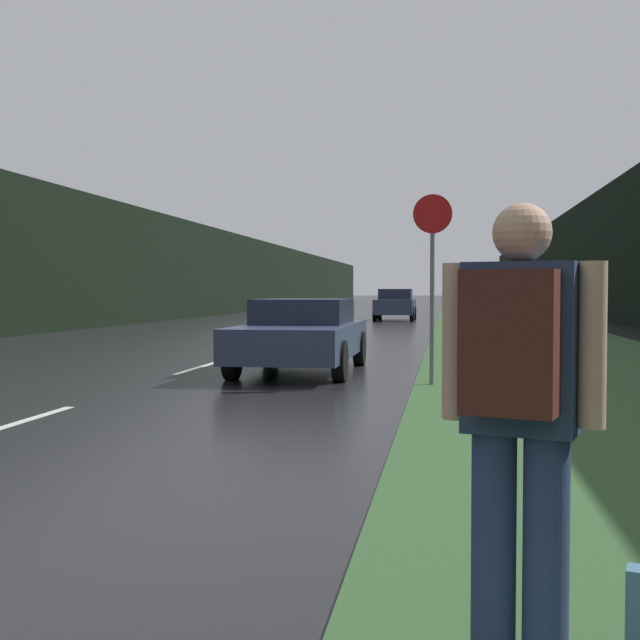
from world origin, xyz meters
name	(u,v)px	position (x,y,z in m)	size (l,w,h in m)	color
grass_verge	(499,322)	(7.21, 40.00, 0.01)	(6.00, 240.00, 0.02)	#33562D
lane_stripe_b	(5,427)	(0.00, 8.38, 0.00)	(0.12, 3.00, 0.01)	silver
lane_stripe_c	(201,367)	(0.00, 15.38, 0.00)	(0.12, 3.00, 0.01)	silver
lane_stripe_d	(277,344)	(0.00, 22.38, 0.00)	(0.12, 3.00, 0.01)	silver
lane_stripe_e	(317,331)	(0.00, 29.38, 0.00)	(0.12, 3.00, 0.01)	silver
treeline_far_side	(211,273)	(-10.21, 50.00, 2.67)	(2.00, 140.00, 5.34)	black
treeline_near_side	(592,261)	(13.21, 50.00, 3.29)	(2.00, 140.00, 6.58)	black
stop_sign	(432,273)	(4.49, 12.92, 1.75)	(0.60, 0.07, 2.96)	slate
hitchhiker_with_backpack	(519,404)	(4.99, 3.54, 1.03)	(0.61, 0.51, 1.80)	navy
car_passing_near	(302,334)	(2.11, 14.73, 0.69)	(2.00, 4.74, 1.33)	#2D3856
car_passing_far	(395,304)	(2.11, 41.27, 0.81)	(2.02, 4.48, 1.59)	#2D3856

